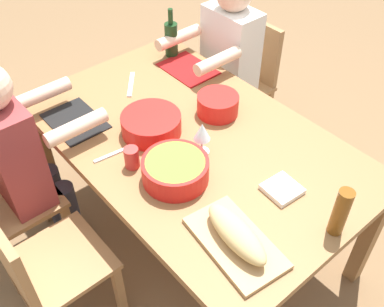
{
  "coord_description": "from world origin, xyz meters",
  "views": [
    {
      "loc": [
        -1.23,
        1.05,
        2.14
      ],
      "look_at": [
        0.0,
        0.0,
        0.63
      ],
      "focal_mm": 41.85,
      "sensor_mm": 36.0,
      "label": 1
    }
  ],
  "objects_px": {
    "serving_bowl_greens": "(151,123)",
    "bread_loaf": "(236,234)",
    "diner_far_right": "(21,154)",
    "chair_far_center": "(41,266)",
    "diner_near_right": "(225,58)",
    "cutting_board": "(235,242)",
    "chair_near_right": "(244,77)",
    "wine_bottle": "(171,38)",
    "serving_bowl_pasta": "(218,103)",
    "beer_bottle": "(341,212)",
    "serving_bowl_salad": "(175,169)",
    "dining_table": "(192,149)",
    "napkin_stack": "(282,189)",
    "cup_far_center": "(132,158)",
    "wine_glass": "(202,133)"
  },
  "relations": [
    {
      "from": "serving_bowl_greens",
      "to": "bread_loaf",
      "type": "xyz_separation_m",
      "value": [
        -0.73,
        0.15,
        0.01
      ]
    },
    {
      "from": "diner_far_right",
      "to": "chair_far_center",
      "type": "relative_size",
      "value": 1.41
    },
    {
      "from": "diner_near_right",
      "to": "cutting_board",
      "type": "bearing_deg",
      "value": 137.85
    },
    {
      "from": "chair_near_right",
      "to": "diner_far_right",
      "type": "height_order",
      "value": "diner_far_right"
    },
    {
      "from": "diner_far_right",
      "to": "wine_bottle",
      "type": "relative_size",
      "value": 4.14
    },
    {
      "from": "serving_bowl_pasta",
      "to": "beer_bottle",
      "type": "height_order",
      "value": "beer_bottle"
    },
    {
      "from": "wine_bottle",
      "to": "diner_near_right",
      "type": "bearing_deg",
      "value": -124.33
    },
    {
      "from": "chair_near_right",
      "to": "serving_bowl_greens",
      "type": "bearing_deg",
      "value": 107.76
    },
    {
      "from": "serving_bowl_salad",
      "to": "cutting_board",
      "type": "distance_m",
      "value": 0.42
    },
    {
      "from": "dining_table",
      "to": "serving_bowl_salad",
      "type": "bearing_deg",
      "value": 125.11
    },
    {
      "from": "beer_bottle",
      "to": "napkin_stack",
      "type": "distance_m",
      "value": 0.29
    },
    {
      "from": "diner_near_right",
      "to": "serving_bowl_salad",
      "type": "xyz_separation_m",
      "value": [
        -0.63,
        0.9,
        0.1
      ]
    },
    {
      "from": "cup_far_center",
      "to": "serving_bowl_greens",
      "type": "bearing_deg",
      "value": -57.16
    },
    {
      "from": "diner_near_right",
      "to": "wine_bottle",
      "type": "height_order",
      "value": "diner_near_right"
    },
    {
      "from": "wine_bottle",
      "to": "cutting_board",
      "type": "bearing_deg",
      "value": 151.25
    },
    {
      "from": "wine_bottle",
      "to": "beer_bottle",
      "type": "relative_size",
      "value": 1.32
    },
    {
      "from": "chair_near_right",
      "to": "serving_bowl_greens",
      "type": "relative_size",
      "value": 2.95
    },
    {
      "from": "diner_far_right",
      "to": "napkin_stack",
      "type": "bearing_deg",
      "value": -143.38
    },
    {
      "from": "diner_near_right",
      "to": "cup_far_center",
      "type": "height_order",
      "value": "diner_near_right"
    },
    {
      "from": "serving_bowl_salad",
      "to": "cup_far_center",
      "type": "height_order",
      "value": "serving_bowl_salad"
    },
    {
      "from": "dining_table",
      "to": "chair_far_center",
      "type": "bearing_deg",
      "value": 90.0
    },
    {
      "from": "dining_table",
      "to": "chair_near_right",
      "type": "bearing_deg",
      "value": -61.29
    },
    {
      "from": "diner_near_right",
      "to": "diner_far_right",
      "type": "bearing_deg",
      "value": 90.0
    },
    {
      "from": "beer_bottle",
      "to": "chair_near_right",
      "type": "bearing_deg",
      "value": -32.38
    },
    {
      "from": "wine_glass",
      "to": "cup_far_center",
      "type": "relative_size",
      "value": 1.66
    },
    {
      "from": "wine_glass",
      "to": "diner_far_right",
      "type": "bearing_deg",
      "value": 47.54
    },
    {
      "from": "dining_table",
      "to": "napkin_stack",
      "type": "bearing_deg",
      "value": -173.25
    },
    {
      "from": "chair_far_center",
      "to": "beer_bottle",
      "type": "height_order",
      "value": "beer_bottle"
    },
    {
      "from": "chair_near_right",
      "to": "serving_bowl_pasta",
      "type": "distance_m",
      "value": 0.81
    },
    {
      "from": "chair_far_center",
      "to": "cutting_board",
      "type": "height_order",
      "value": "chair_far_center"
    },
    {
      "from": "wine_bottle",
      "to": "dining_table",
      "type": "bearing_deg",
      "value": 148.7
    },
    {
      "from": "chair_far_center",
      "to": "wine_glass",
      "type": "distance_m",
      "value": 0.9
    },
    {
      "from": "diner_far_right",
      "to": "napkin_stack",
      "type": "xyz_separation_m",
      "value": [
        -0.98,
        -0.73,
        0.05
      ]
    },
    {
      "from": "bread_loaf",
      "to": "chair_near_right",
      "type": "bearing_deg",
      "value": -47.25
    },
    {
      "from": "cutting_board",
      "to": "chair_far_center",
      "type": "bearing_deg",
      "value": 44.72
    },
    {
      "from": "chair_far_center",
      "to": "cup_far_center",
      "type": "relative_size",
      "value": 8.48
    },
    {
      "from": "chair_near_right",
      "to": "bread_loaf",
      "type": "relative_size",
      "value": 2.66
    },
    {
      "from": "serving_bowl_pasta",
      "to": "beer_bottle",
      "type": "relative_size",
      "value": 0.95
    },
    {
      "from": "serving_bowl_salad",
      "to": "cutting_board",
      "type": "bearing_deg",
      "value": 173.89
    },
    {
      "from": "bread_loaf",
      "to": "wine_bottle",
      "type": "relative_size",
      "value": 1.1
    },
    {
      "from": "beer_bottle",
      "to": "wine_bottle",
      "type": "bearing_deg",
      "value": -13.21
    },
    {
      "from": "diner_far_right",
      "to": "bread_loaf",
      "type": "xyz_separation_m",
      "value": [
        -1.04,
        -0.39,
        0.11
      ]
    },
    {
      "from": "diner_far_right",
      "to": "cup_far_center",
      "type": "xyz_separation_m",
      "value": [
        -0.44,
        -0.33,
        0.09
      ]
    },
    {
      "from": "serving_bowl_salad",
      "to": "bread_loaf",
      "type": "relative_size",
      "value": 0.9
    },
    {
      "from": "cutting_board",
      "to": "wine_bottle",
      "type": "distance_m",
      "value": 1.4
    },
    {
      "from": "napkin_stack",
      "to": "bread_loaf",
      "type": "bearing_deg",
      "value": 100.87
    },
    {
      "from": "serving_bowl_greens",
      "to": "beer_bottle",
      "type": "xyz_separation_m",
      "value": [
        -0.93,
        -0.18,
        0.06
      ]
    },
    {
      "from": "chair_near_right",
      "to": "diner_far_right",
      "type": "distance_m",
      "value": 1.53
    },
    {
      "from": "dining_table",
      "to": "diner_near_right",
      "type": "relative_size",
      "value": 1.41
    },
    {
      "from": "dining_table",
      "to": "serving_bowl_salad",
      "type": "xyz_separation_m",
      "value": [
        -0.16,
        0.23,
        0.14
      ]
    }
  ]
}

